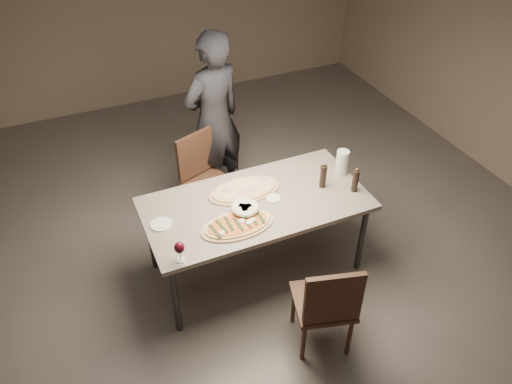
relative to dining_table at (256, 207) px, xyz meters
name	(u,v)px	position (x,y,z in m)	size (l,w,h in m)	color
room	(256,132)	(0.00, 0.00, 0.71)	(7.00, 7.00, 7.00)	#56504A
dining_table	(256,207)	(0.00, 0.00, 0.00)	(1.80, 0.90, 0.75)	gray
zucchini_pizza	(238,225)	(-0.24, -0.21, 0.07)	(0.58, 0.32, 0.05)	tan
ham_pizza	(245,190)	(-0.03, 0.16, 0.07)	(0.61, 0.34, 0.04)	tan
bread_basket	(245,209)	(-0.14, -0.10, 0.10)	(0.22, 0.22, 0.08)	beige
oil_dish	(273,198)	(0.14, -0.02, 0.06)	(0.12, 0.12, 0.01)	white
pepper_mill_left	(323,176)	(0.59, -0.04, 0.17)	(0.06, 0.06, 0.23)	black
pepper_mill_right	(355,180)	(0.80, -0.19, 0.16)	(0.06, 0.06, 0.23)	black
carafe	(342,162)	(0.83, 0.06, 0.17)	(0.11, 0.11, 0.22)	silver
wine_glass	(179,248)	(-0.74, -0.38, 0.17)	(0.07, 0.07, 0.17)	silver
side_plate	(161,224)	(-0.77, 0.04, 0.06)	(0.17, 0.17, 0.01)	white
chair_near	(327,303)	(0.13, -0.95, -0.19)	(0.52, 0.52, 0.89)	#42281B
chair_far	(203,174)	(-0.17, 0.86, -0.19)	(0.54, 0.54, 0.89)	#42281B
diner	(214,120)	(0.07, 1.16, 0.19)	(0.64, 0.42, 1.76)	black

